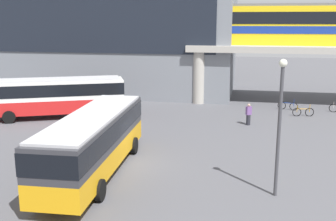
% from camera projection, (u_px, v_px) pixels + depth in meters
% --- Properties ---
extents(ground_plane, '(120.00, 120.00, 0.00)m').
position_uv_depth(ground_plane, '(166.00, 121.00, 32.29)').
color(ground_plane, '#515156').
extents(station_building, '(27.32, 14.47, 17.42)m').
position_uv_depth(station_building, '(114.00, 13.00, 45.99)').
color(station_building, slate).
rests_on(station_building, ground_plane).
extents(train, '(21.02, 2.96, 3.84)m').
position_uv_depth(train, '(334.00, 24.00, 37.52)').
color(train, yellow).
rests_on(train, elevated_platform).
extents(bus_main, '(3.15, 11.15, 3.22)m').
position_uv_depth(bus_main, '(94.00, 137.00, 20.70)').
color(bus_main, orange).
rests_on(bus_main, ground_plane).
extents(bus_secondary, '(11.12, 6.80, 3.22)m').
position_uv_depth(bus_secondary, '(55.00, 94.00, 32.95)').
color(bus_secondary, red).
rests_on(bus_secondary, ground_plane).
extents(bicycle_blue, '(1.73, 0.56, 1.04)m').
position_uv_depth(bicycle_blue, '(288.00, 106.00, 36.18)').
color(bicycle_blue, black).
rests_on(bicycle_blue, ground_plane).
extents(bicycle_orange, '(1.78, 0.35, 1.04)m').
position_uv_depth(bicycle_orange, '(303.00, 112.00, 33.73)').
color(bicycle_orange, black).
rests_on(bicycle_orange, ground_plane).
extents(pedestrian_walking_across, '(0.48, 0.44, 1.66)m').
position_uv_depth(pedestrian_walking_across, '(249.00, 115.00, 30.82)').
color(pedestrian_walking_across, '#26262D').
rests_on(pedestrian_walking_across, ground_plane).
extents(lamp_post, '(0.36, 0.36, 6.26)m').
position_uv_depth(lamp_post, '(280.00, 117.00, 17.72)').
color(lamp_post, '#3F3F44').
rests_on(lamp_post, ground_plane).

